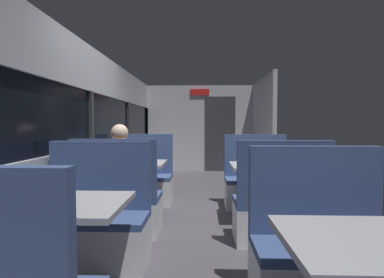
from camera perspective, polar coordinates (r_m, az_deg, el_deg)
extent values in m
cube|color=#423F44|center=(4.28, 0.92, -14.51)|extent=(3.30, 9.20, 0.02)
cube|color=#B2B2B7|center=(4.43, -18.36, -7.59)|extent=(0.08, 8.40, 0.95)
cube|color=#B2B2B7|center=(4.42, -18.66, 12.26)|extent=(0.08, 8.40, 0.60)
cube|color=black|center=(4.36, -18.65, 3.48)|extent=(0.03, 8.40, 0.75)
cube|color=#2D2D30|center=(4.35, -18.28, 3.48)|extent=(0.06, 0.08, 0.75)
cube|color=#2D2D30|center=(6.36, -11.73, 3.29)|extent=(0.06, 0.08, 0.75)
cube|color=#2D2D30|center=(8.42, -8.35, 3.17)|extent=(0.06, 0.08, 0.75)
cube|color=#B2B2B7|center=(8.28, 1.45, 1.99)|extent=(2.90, 0.08, 2.30)
cube|color=#333338|center=(8.25, 5.26, 0.94)|extent=(0.80, 0.04, 2.00)
cube|color=red|center=(8.27, 1.45, 8.72)|extent=(0.50, 0.03, 0.16)
cube|color=#B2B2B7|center=(7.22, 12.96, 1.81)|extent=(0.08, 2.40, 2.30)
cylinder|color=#9E9EA3|center=(2.39, -23.50, -19.78)|extent=(0.10, 0.10, 0.70)
cube|color=#99999E|center=(2.28, -23.68, -11.15)|extent=(0.90, 0.70, 0.04)
cube|color=silver|center=(3.02, -17.78, -18.02)|extent=(0.95, 0.50, 0.39)
cube|color=#384C7A|center=(2.95, -17.84, -13.92)|extent=(0.95, 0.50, 0.06)
cube|color=#384C7A|center=(3.06, -16.60, -6.46)|extent=(0.95, 0.08, 0.65)
cylinder|color=#9E9EA3|center=(4.34, -11.11, -9.38)|extent=(0.10, 0.10, 0.70)
cube|color=#99999E|center=(4.28, -11.16, -4.53)|extent=(0.90, 0.70, 0.04)
cube|color=silver|center=(3.76, -13.42, -13.75)|extent=(0.95, 0.50, 0.39)
cube|color=#384C7A|center=(3.70, -13.46, -10.41)|extent=(0.95, 0.50, 0.06)
cube|color=#384C7A|center=(3.44, -14.46, -5.42)|extent=(0.95, 0.08, 0.65)
cube|color=silver|center=(5.01, -9.37, -9.55)|extent=(0.95, 0.50, 0.39)
cube|color=#384C7A|center=(4.96, -9.39, -7.02)|extent=(0.95, 0.50, 0.06)
cube|color=#384C7A|center=(5.12, -8.96, -2.70)|extent=(0.95, 0.08, 0.65)
cube|color=#99999E|center=(1.71, 32.07, -16.07)|extent=(0.90, 0.70, 0.04)
cube|color=#384C7A|center=(2.37, 23.40, -18.24)|extent=(0.95, 0.50, 0.06)
cube|color=#384C7A|center=(2.46, 21.75, -8.80)|extent=(0.95, 0.08, 0.65)
cylinder|color=#9E9EA3|center=(4.12, 13.63, -10.06)|extent=(0.10, 0.10, 0.70)
cube|color=#99999E|center=(4.06, 13.68, -4.96)|extent=(0.90, 0.70, 0.04)
cube|color=silver|center=(3.54, 15.83, -14.83)|extent=(0.95, 0.50, 0.39)
cube|color=#384C7A|center=(3.48, 15.88, -11.30)|extent=(0.95, 0.50, 0.06)
cube|color=#384C7A|center=(3.21, 16.87, -6.03)|extent=(0.95, 0.08, 0.65)
cube|color=silver|center=(4.79, 11.98, -10.14)|extent=(0.95, 0.50, 0.39)
cube|color=#384C7A|center=(4.74, 12.01, -7.49)|extent=(0.95, 0.50, 0.06)
cube|color=#384C7A|center=(4.90, 11.62, -2.97)|extent=(0.95, 0.08, 0.65)
cube|color=#26262D|center=(3.75, -13.43, -13.31)|extent=(0.30, 0.36, 0.45)
cube|color=#8C664C|center=(3.69, -13.31, -5.25)|extent=(0.34, 0.22, 0.60)
sphere|color=beige|center=(3.68, -13.30, 1.14)|extent=(0.20, 0.20, 0.20)
cylinder|color=#8C664C|center=(3.92, -15.46, -4.52)|extent=(0.07, 0.28, 0.07)
cylinder|color=#8C664C|center=(3.82, -9.70, -4.65)|extent=(0.07, 0.28, 0.07)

